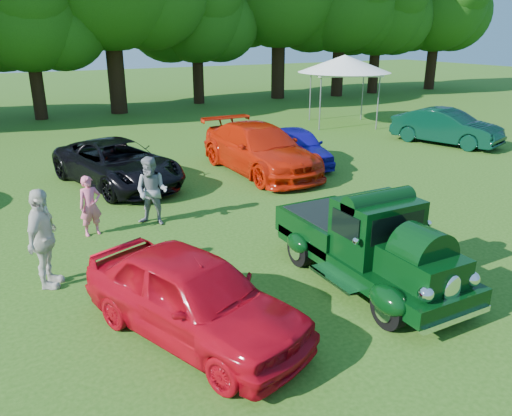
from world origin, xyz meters
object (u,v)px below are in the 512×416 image
canopy_tent (344,64)px  back_car_blue (297,146)px  back_car_green (446,127)px  spectator_white (43,239)px  hero_pickup (368,245)px  spectator_grey (152,191)px  back_car_orange (260,149)px  back_car_black (117,163)px  spectator_pink (90,206)px  red_convertible (193,296)px

canopy_tent → back_car_blue: bearing=-138.1°
back_car_green → spectator_white: (-16.95, -5.53, 0.23)m
hero_pickup → spectator_grey: (-2.78, 4.98, 0.12)m
spectator_grey → back_car_orange: bearing=73.4°
hero_pickup → spectator_white: (-5.58, 2.73, 0.23)m
canopy_tent → back_car_orange: bearing=-143.3°
back_car_green → canopy_tent: canopy_tent is taller
back_car_black → spectator_white: spectator_white is taller
back_car_black → back_car_orange: bearing=-24.0°
hero_pickup → back_car_green: 14.05m
spectator_white → back_car_black: bearing=1.7°
back_car_blue → spectator_pink: spectator_pink is taller
hero_pickup → spectator_grey: bearing=119.2°
spectator_white → red_convertible: bearing=-120.1°
red_convertible → canopy_tent: 20.30m
hero_pickup → spectator_white: 6.21m
back_car_blue → spectator_pink: (-8.08, -3.39, 0.06)m
spectator_pink → canopy_tent: canopy_tent is taller
back_car_orange → hero_pickup: bearing=-105.8°
back_car_green → spectator_grey: (-14.15, -3.28, 0.13)m
back_car_orange → canopy_tent: size_ratio=0.90×
back_car_green → spectator_pink: (-15.67, -3.25, -0.02)m
back_car_blue → spectator_white: size_ratio=2.01×
back_car_orange → back_car_green: back_car_orange is taller
spectator_grey → canopy_tent: (13.13, 9.32, 2.20)m
red_convertible → back_car_orange: (5.74, 8.26, 0.11)m
back_car_green → spectator_white: size_ratio=2.33×
spectator_pink → spectator_white: bearing=-128.0°
back_car_black → spectator_white: 6.75m
hero_pickup → spectator_white: spectator_white is taller
hero_pickup → spectator_pink: bearing=130.7°
hero_pickup → back_car_blue: 9.20m
back_car_blue → spectator_white: spectator_white is taller
back_car_orange → spectator_pink: back_car_orange is taller
back_car_black → spectator_grey: spectator_grey is taller
back_car_blue → canopy_tent: bearing=53.3°
spectator_white → canopy_tent: (15.93, 11.57, 2.10)m
red_convertible → canopy_tent: (14.05, 14.45, 2.37)m
hero_pickup → back_car_orange: (2.04, 8.10, 0.06)m
hero_pickup → back_car_blue: hero_pickup is taller
back_car_orange → spectator_white: 9.33m
back_car_orange → spectator_grey: bearing=-148.6°
hero_pickup → red_convertible: bearing=-177.7°
back_car_black → back_car_green: size_ratio=1.12×
back_car_blue → spectator_grey: (-6.55, -3.41, 0.21)m
hero_pickup → red_convertible: size_ratio=1.08×
back_car_black → spectator_pink: bearing=-127.5°
back_car_black → spectator_grey: (-0.05, -3.87, 0.16)m
back_car_black → back_car_orange: 4.82m
back_car_orange → back_car_green: size_ratio=1.23×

